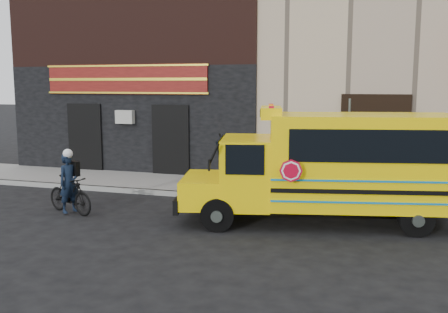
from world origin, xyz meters
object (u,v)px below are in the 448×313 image
sign_pole (348,146)px  school_bus (334,164)px  cyclist (69,185)px  bicycle (70,195)px

sign_pole → school_bus: bearing=-95.8°
school_bus → sign_pole: bearing=84.2°
sign_pole → cyclist: sign_pole is taller
school_bus → cyclist: school_bus is taller
bicycle → cyclist: size_ratio=1.07×
bicycle → cyclist: 0.29m
bicycle → sign_pole: bearing=-46.3°
bicycle → cyclist: cyclist is taller
cyclist → bicycle: bearing=48.9°
school_bus → bicycle: (-6.89, -1.08, -0.99)m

